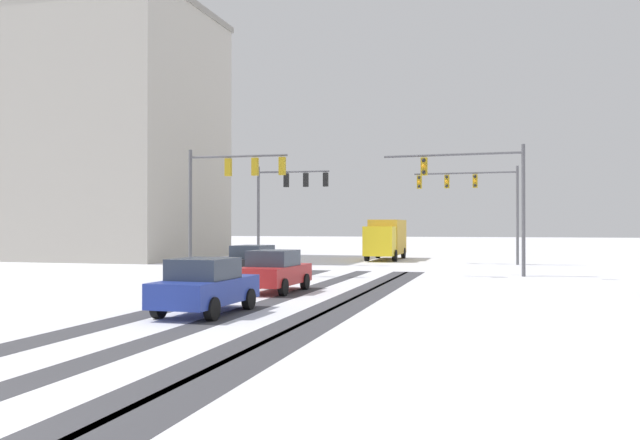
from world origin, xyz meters
name	(u,v)px	position (x,y,z in m)	size (l,w,h in m)	color
wheel_track_left_lane	(198,301)	(-2.69, 14.72, 0.00)	(1.07, 32.39, 0.01)	#424247
wheel_track_right_lane	(266,303)	(-0.23, 14.72, 0.00)	(0.88, 32.39, 0.01)	#424247
wheel_track_center	(352,306)	(2.66, 14.72, 0.00)	(1.06, 32.39, 0.01)	#424247
wheel_track_oncoming	(328,305)	(1.88, 14.72, 0.00)	(0.87, 32.39, 0.01)	#424247
sidewalk_kerb_right	(595,319)	(9.69, 13.25, 0.06)	(4.00, 32.39, 0.12)	white
traffic_signal_far_left	(286,192)	(-6.36, 35.50, 4.75)	(4.93, 0.42, 6.50)	#56565B
traffic_signal_near_right	(482,187)	(6.35, 27.54, 4.48)	(6.92, 0.50, 6.50)	#56565B
traffic_signal_far_right	(475,192)	(5.55, 39.50, 4.82)	(6.86, 0.49, 6.50)	#56565B
traffic_signal_near_left	(228,183)	(-6.19, 25.52, 4.77)	(5.33, 0.48, 6.50)	#56565B
car_black_lead	(253,262)	(-4.31, 24.18, 0.82)	(2.02, 4.19, 1.62)	black
car_red_second	(274,271)	(-1.19, 18.31, 0.82)	(1.93, 4.15, 1.62)	red
car_blue_third	(205,286)	(-1.04, 11.78, 0.82)	(1.91, 4.14, 1.62)	#233899
box_truck_delivery	(386,238)	(-1.14, 43.68, 1.63)	(2.36, 7.42, 3.02)	yellow
office_building_far_left_block	(33,136)	(-29.96, 40.55, 9.93)	(29.49, 14.48, 19.85)	#B2ADA3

